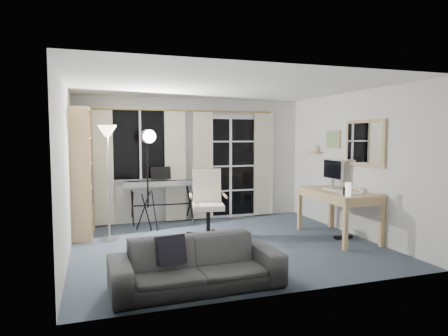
% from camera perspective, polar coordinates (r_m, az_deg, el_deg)
% --- Properties ---
extents(floor, '(4.50, 4.00, 0.02)m').
position_cam_1_polar(floor, '(6.23, 0.27, -10.99)').
color(floor, '#323C48').
rests_on(floor, ground).
extents(window, '(1.20, 0.08, 1.40)m').
position_cam_1_polar(window, '(7.71, -11.90, 3.29)').
color(window, white).
rests_on(window, floor).
extents(french_door, '(1.32, 0.09, 2.11)m').
position_cam_1_polar(french_door, '(8.13, 0.85, 0.11)').
color(french_door, white).
rests_on(french_door, floor).
extents(curtains, '(3.60, 0.07, 2.13)m').
position_cam_1_polar(curtains, '(7.79, -5.10, 0.40)').
color(curtains, gold).
rests_on(curtains, floor).
extents(bookshelf, '(0.38, 1.00, 2.12)m').
position_cam_1_polar(bookshelf, '(7.00, -20.00, -1.07)').
color(bookshelf, tan).
rests_on(bookshelf, floor).
extents(torchiere_lamp, '(0.35, 0.35, 1.83)m').
position_cam_1_polar(torchiere_lamp, '(6.53, -16.30, 2.75)').
color(torchiere_lamp, '#B2B2B7').
rests_on(torchiere_lamp, floor).
extents(keyboard_piano, '(1.41, 0.73, 1.01)m').
position_cam_1_polar(keyboard_piano, '(7.54, -8.91, -2.27)').
color(keyboard_piano, black).
rests_on(keyboard_piano, floor).
extents(studio_light, '(0.38, 0.38, 1.81)m').
position_cam_1_polar(studio_light, '(7.00, -10.78, 2.80)').
color(studio_light, black).
rests_on(studio_light, floor).
extents(office_chair, '(0.78, 0.77, 1.12)m').
position_cam_1_polar(office_chair, '(6.57, -2.38, -4.18)').
color(office_chair, black).
rests_on(office_chair, floor).
extents(desk, '(0.73, 1.45, 0.77)m').
position_cam_1_polar(desk, '(6.78, 15.95, -3.94)').
color(desk, tan).
rests_on(desk, floor).
extents(monitor, '(0.19, 0.56, 0.48)m').
position_cam_1_polar(monitor, '(7.22, 15.31, -0.31)').
color(monitor, silver).
rests_on(monitor, desk).
extents(desk_clutter, '(0.46, 0.88, 0.98)m').
position_cam_1_polar(desk_clutter, '(6.57, 16.60, -4.86)').
color(desk_clutter, white).
rests_on(desk_clutter, desk).
extents(mug, '(0.13, 0.10, 0.13)m').
position_cam_1_polar(mug, '(6.42, 19.24, -3.07)').
color(mug, silver).
rests_on(mug, desk).
extents(wall_mirror, '(0.04, 0.94, 0.74)m').
position_cam_1_polar(wall_mirror, '(6.75, 19.48, 3.37)').
color(wall_mirror, tan).
rests_on(wall_mirror, floor).
extents(framed_print, '(0.03, 0.42, 0.32)m').
position_cam_1_polar(framed_print, '(7.49, 15.31, 3.96)').
color(framed_print, tan).
rests_on(framed_print, floor).
extents(wall_shelf, '(0.16, 0.30, 0.18)m').
position_cam_1_polar(wall_shelf, '(7.88, 12.85, 2.63)').
color(wall_shelf, tan).
rests_on(wall_shelf, floor).
extents(sofa, '(1.88, 0.59, 0.73)m').
position_cam_1_polar(sofa, '(4.47, -3.95, -12.35)').
color(sofa, '#333336').
rests_on(sofa, floor).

